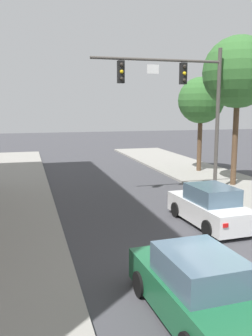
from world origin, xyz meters
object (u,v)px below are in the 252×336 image
street_tree_second (238,73)px  car_following_green (196,289)px  traffic_signal_mast (184,93)px  street_tree_third (201,101)px  car_lead_white (210,207)px

street_tree_second → car_following_green: bearing=-124.8°
street_tree_second → traffic_signal_mast: bearing=-161.7°
traffic_signal_mast → car_following_green: bearing=-112.5°
street_tree_second → street_tree_third: (0.22, 4.88, -1.48)m
traffic_signal_mast → street_tree_second: bearing=18.3°
car_lead_white → street_tree_third: (4.93, 10.78, 4.38)m
traffic_signal_mast → street_tree_third: (4.07, 6.15, -0.25)m
street_tree_third → car_lead_white: bearing=-114.6°
car_following_green → street_tree_second: bearing=55.2°
car_following_green → street_tree_third: street_tree_third is taller
traffic_signal_mast → car_lead_white: 6.60m
traffic_signal_mast → street_tree_second: size_ratio=0.89×
car_lead_white → street_tree_second: size_ratio=0.51×
traffic_signal_mast → street_tree_third: 7.38m
car_lead_white → street_tree_second: street_tree_second is taller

